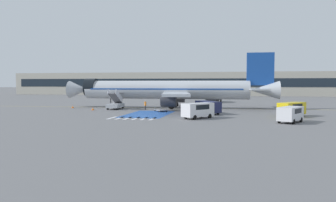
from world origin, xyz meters
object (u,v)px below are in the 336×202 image
object	(u,v)px
baggage_cart	(161,110)
traffic_cone_1	(73,107)
fuel_tanker	(214,95)
service_van_3	(208,106)
ground_crew_0	(145,105)
service_van_0	(292,108)
boarding_stairs_forward	(115,104)
ground_crew_1	(206,105)
traffic_cone_0	(93,109)
airliner	(169,90)
terminal_building	(167,84)
service_van_1	(290,113)
service_van_2	(198,109)

from	to	relation	value
baggage_cart	traffic_cone_1	bearing A→B (deg)	129.58
fuel_tanker	service_van_3	bearing A→B (deg)	-81.08
traffic_cone_1	ground_crew_0	bearing A→B (deg)	-6.19
service_van_0	traffic_cone_1	bearing A→B (deg)	-153.91
boarding_stairs_forward	traffic_cone_1	distance (m)	9.36
ground_crew_1	traffic_cone_0	size ratio (longest dim) A/B	3.20
airliner	boarding_stairs_forward	xyz separation A→B (m)	(-9.41, -4.78, -2.62)
terminal_building	boarding_stairs_forward	bearing A→B (deg)	-85.41
service_van_3	traffic_cone_0	bearing A→B (deg)	136.52
airliner	service_van_1	xyz separation A→B (m)	(19.61, -20.71, -2.40)
boarding_stairs_forward	traffic_cone_1	xyz separation A→B (m)	(-9.29, 0.89, -0.71)
fuel_tanker	traffic_cone_1	xyz separation A→B (m)	(-26.22, -25.33, -1.54)
service_van_0	service_van_2	bearing A→B (deg)	-119.21
ground_crew_0	service_van_3	bearing A→B (deg)	-155.51
service_van_1	service_van_0	bearing A→B (deg)	-71.70
service_van_0	terminal_building	xyz separation A→B (m)	(-36.59, 84.95, 3.44)
boarding_stairs_forward	service_van_3	size ratio (longest dim) A/B	1.00
airliner	service_van_0	distance (m)	24.76
baggage_cart	traffic_cone_0	size ratio (longest dim) A/B	5.35
service_van_3	ground_crew_1	bearing A→B (deg)	62.71
airliner	ground_crew_0	world-z (taller)	airliner
service_van_0	terminal_building	size ratio (longest dim) A/B	0.04
traffic_cone_1	terminal_building	distance (m)	76.15
service_van_0	traffic_cone_1	world-z (taller)	service_van_0
fuel_tanker	terminal_building	size ratio (longest dim) A/B	0.07
boarding_stairs_forward	traffic_cone_0	world-z (taller)	boarding_stairs_forward
fuel_tanker	traffic_cone_0	world-z (taller)	fuel_tanker
service_van_2	ground_crew_0	xyz separation A→B (m)	(-11.09, 12.65, -0.32)
service_van_3	ground_crew_1	size ratio (longest dim) A/B	2.99
fuel_tanker	traffic_cone_0	bearing A→B (deg)	-117.31
service_van_2	terminal_building	world-z (taller)	terminal_building
service_van_2	traffic_cone_0	world-z (taller)	service_van_2
service_van_2	ground_crew_0	world-z (taller)	service_van_2
service_van_2	traffic_cone_0	xyz separation A→B (m)	(-20.36, 10.23, -1.01)
service_van_0	ground_crew_0	size ratio (longest dim) A/B	3.00
service_van_1	boarding_stairs_forward	bearing A→B (deg)	-0.29
boarding_stairs_forward	traffic_cone_0	distance (m)	4.56
ground_crew_0	traffic_cone_0	xyz separation A→B (m)	(-9.27, -2.42, -0.69)
traffic_cone_1	terminal_building	bearing A→B (deg)	87.64
ground_crew_1	traffic_cone_1	world-z (taller)	ground_crew_1
airliner	service_van_0	bearing A→B (deg)	-124.08
traffic_cone_1	service_van_2	bearing A→B (deg)	-28.40
fuel_tanker	terminal_building	distance (m)	55.72
airliner	service_van_2	size ratio (longest dim) A/B	8.70
service_van_1	terminal_building	bearing A→B (deg)	-40.75
service_van_1	traffic_cone_1	distance (m)	41.85
service_van_0	service_van_2	distance (m)	14.26
service_van_0	terminal_building	distance (m)	92.56
service_van_1	traffic_cone_1	size ratio (longest dim) A/B	9.00
service_van_2	ground_crew_1	bearing A→B (deg)	128.43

